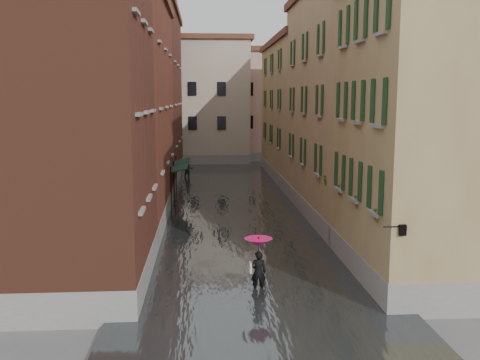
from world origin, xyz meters
name	(u,v)px	position (x,y,z in m)	size (l,w,h in m)	color
ground	(248,265)	(0.00, 0.00, 0.00)	(120.00, 120.00, 0.00)	#5A5A5D
floodwater	(232,204)	(0.00, 13.00, 0.10)	(10.00, 60.00, 0.20)	#3E4345
building_left_near	(62,115)	(-7.00, -2.00, 6.50)	(6.00, 8.00, 13.00)	brown
building_left_mid	(113,113)	(-7.00, 9.00, 6.25)	(6.00, 14.00, 12.50)	brown
building_left_far	(142,99)	(-7.00, 24.00, 7.00)	(6.00, 16.00, 14.00)	brown
building_right_near	(435,133)	(7.00, -2.00, 5.75)	(6.00, 8.00, 11.50)	olive
building_right_mid	(355,108)	(7.00, 9.00, 6.50)	(6.00, 14.00, 13.00)	tan
building_right_far	(306,113)	(7.00, 24.00, 5.75)	(6.00, 16.00, 11.50)	olive
building_end_cream	(193,103)	(-3.00, 38.00, 6.50)	(12.00, 9.00, 13.00)	#B2AA8E
building_end_pink	(271,107)	(6.00, 40.00, 6.00)	(10.00, 9.00, 12.00)	tan
awning_near	(179,169)	(-3.48, 13.00, 2.47)	(1.09, 3.19, 2.80)	#163226
awning_far	(181,163)	(-3.48, 16.30, 2.47)	(1.09, 3.11, 2.80)	#163226
wall_lantern	(401,229)	(4.33, -6.00, 3.01)	(0.71, 0.22, 0.35)	black
window_planters	(351,187)	(4.12, -0.85, 3.51)	(0.59, 8.59, 0.84)	maroon
pedestrian_main	(258,258)	(0.08, -3.26, 1.33)	(1.06, 1.06, 2.06)	black
pedestrian_far	(188,169)	(-3.26, 24.78, 0.87)	(0.85, 0.66, 1.74)	black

